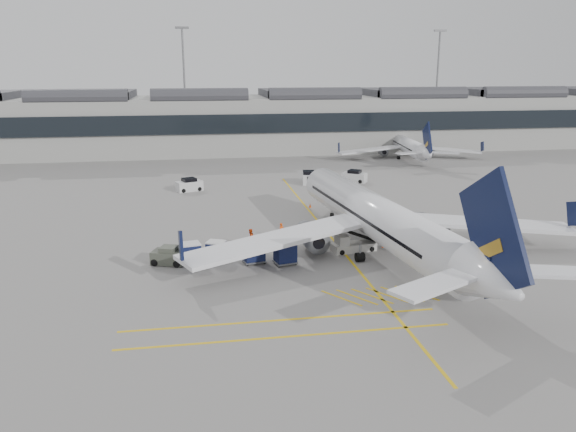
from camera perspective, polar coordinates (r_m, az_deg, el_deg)
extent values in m
plane|color=gray|center=(48.26, -4.83, -5.63)|extent=(220.00, 220.00, 0.00)
cube|color=#9E9E99|center=(117.68, -7.90, 9.21)|extent=(200.00, 20.00, 11.00)
cube|color=black|center=(107.44, -7.74, 9.22)|extent=(200.00, 0.50, 3.60)
cube|color=#38383D|center=(117.24, -8.01, 12.22)|extent=(200.00, 18.00, 1.40)
cylinder|color=slate|center=(131.16, -10.46, 12.74)|extent=(0.44, 0.44, 25.00)
cube|color=slate|center=(131.35, -10.73, 18.28)|extent=(3.00, 0.60, 0.50)
cylinder|color=slate|center=(143.60, 14.87, 12.66)|extent=(0.44, 0.44, 25.00)
cube|color=slate|center=(143.77, 15.22, 17.72)|extent=(3.00, 0.60, 0.50)
cube|color=gold|center=(59.16, 4.03, -1.71)|extent=(0.25, 60.00, 0.01)
cylinder|color=white|center=(53.22, 8.94, -0.06)|extent=(7.15, 31.69, 3.94)
cone|color=white|center=(69.40, 2.92, 3.60)|extent=(4.35, 4.58, 3.94)
cone|color=white|center=(38.04, 20.31, -6.30)|extent=(4.44, 5.41, 3.94)
cube|color=white|center=(48.84, -1.07, -2.40)|extent=(17.83, 10.67, 0.37)
cube|color=white|center=(56.93, 18.74, -0.69)|extent=(18.22, 7.43, 0.37)
cylinder|color=slate|center=(52.01, 2.50, -2.17)|extent=(2.58, 3.98, 2.20)
cylinder|color=slate|center=(56.81, 14.26, -1.15)|extent=(2.58, 3.98, 2.20)
cube|color=black|center=(37.62, 20.16, -1.80)|extent=(1.13, 7.97, 8.78)
cylinder|color=black|center=(64.76, 4.49, 0.05)|extent=(0.36, 0.70, 0.67)
cylinder|color=black|center=(50.74, 7.31, -4.15)|extent=(0.82, 0.91, 0.84)
cylinder|color=black|center=(52.91, 12.57, -3.59)|extent=(0.82, 0.91, 0.84)
cylinder|color=white|center=(110.63, 11.95, 7.07)|extent=(5.42, 23.27, 2.89)
cone|color=white|center=(123.21, 10.39, 7.92)|extent=(3.22, 3.38, 2.89)
cone|color=white|center=(97.85, 13.97, 6.14)|extent=(3.28, 3.99, 2.89)
cube|color=white|center=(107.94, 8.31, 6.67)|extent=(13.37, 5.36, 0.27)
cube|color=white|center=(111.76, 15.73, 6.55)|extent=(13.06, 7.92, 0.27)
cylinder|color=slate|center=(110.10, 9.61, 6.50)|extent=(1.91, 2.93, 1.62)
cylinder|color=slate|center=(112.40, 14.08, 6.43)|extent=(1.91, 2.93, 1.62)
cube|color=black|center=(98.00, 13.97, 7.43)|extent=(0.88, 5.85, 6.45)
cylinder|color=black|center=(119.41, 10.81, 6.63)|extent=(0.27, 0.51, 0.49)
cylinder|color=black|center=(108.60, 11.16, 5.84)|extent=(0.60, 0.67, 0.62)
cylinder|color=black|center=(109.62, 13.12, 5.81)|extent=(0.60, 0.67, 0.62)
cube|color=beige|center=(53.59, 6.66, -3.13)|extent=(4.40, 2.33, 0.77)
cube|color=black|center=(53.80, 7.75, -2.11)|extent=(3.88, 1.82, 1.63)
cube|color=beige|center=(52.86, 5.50, -2.47)|extent=(1.22, 1.58, 0.99)
cylinder|color=black|center=(52.34, 5.50, -3.70)|extent=(0.51, 0.28, 0.48)
cylinder|color=black|center=(53.67, 4.82, -3.21)|extent=(0.51, 0.28, 0.48)
cylinder|color=black|center=(53.65, 8.50, -3.33)|extent=(0.51, 0.28, 0.48)
cylinder|color=black|center=(54.95, 7.76, -2.86)|extent=(0.51, 0.28, 0.48)
cube|color=gray|center=(50.19, -3.48, -4.54)|extent=(2.16, 1.89, 0.13)
cube|color=#111944|center=(49.90, -3.50, -3.57)|extent=(1.99, 1.81, 1.62)
cube|color=silver|center=(49.64, -3.51, -2.64)|extent=(2.05, 1.87, 0.11)
cylinder|color=black|center=(49.45, -4.14, -4.95)|extent=(0.26, 0.16, 0.25)
cylinder|color=black|center=(50.56, -4.54, -4.50)|extent=(0.26, 0.16, 0.25)
cylinder|color=black|center=(49.88, -2.41, -4.74)|extent=(0.26, 0.16, 0.25)
cylinder|color=black|center=(50.98, -2.84, -4.30)|extent=(0.26, 0.16, 0.25)
cube|color=gray|center=(49.78, -0.28, -4.68)|extent=(2.17, 1.93, 0.13)
cube|color=#111944|center=(49.49, -0.29, -3.71)|extent=(2.00, 1.84, 1.60)
cube|color=silver|center=(49.23, -0.29, -2.79)|extent=(2.07, 1.90, 0.11)
cylinder|color=black|center=(49.00, -0.85, -5.10)|extent=(0.26, 0.16, 0.24)
cylinder|color=black|center=(50.07, -1.37, -4.66)|extent=(0.26, 0.16, 0.24)
cylinder|color=black|center=(49.56, 0.81, -4.86)|extent=(0.26, 0.16, 0.24)
cylinder|color=black|center=(50.61, 0.27, -4.43)|extent=(0.26, 0.16, 0.24)
cube|color=gray|center=(51.17, -7.29, -4.27)|extent=(2.08, 1.92, 0.12)
cube|color=#111944|center=(50.91, -7.32, -3.43)|extent=(1.93, 1.82, 1.43)
cube|color=silver|center=(50.68, -7.34, -2.63)|extent=(1.99, 1.88, 0.10)
cylinder|color=black|center=(50.95, -8.23, -4.48)|extent=(0.24, 0.17, 0.22)
cylinder|color=black|center=(51.90, -7.80, -4.09)|extent=(0.24, 0.17, 0.22)
cylinder|color=black|center=(50.48, -6.76, -4.61)|extent=(0.24, 0.17, 0.22)
cylinder|color=black|center=(51.45, -6.35, -4.22)|extent=(0.24, 0.17, 0.22)
cube|color=gray|center=(50.55, -9.84, -4.60)|extent=(2.10, 1.85, 0.13)
cube|color=#111944|center=(50.27, -9.88, -3.68)|extent=(1.93, 1.77, 1.56)
cube|color=silver|center=(50.02, -9.92, -2.79)|extent=(2.00, 1.83, 0.11)
cylinder|color=black|center=(49.89, -10.53, -4.99)|extent=(0.25, 0.15, 0.24)
cylinder|color=black|center=(50.98, -10.80, -4.57)|extent=(0.25, 0.15, 0.24)
cylinder|color=black|center=(50.17, -8.85, -4.80)|extent=(0.25, 0.15, 0.24)
cylinder|color=black|center=(51.26, -9.15, -4.38)|extent=(0.25, 0.15, 0.24)
imported|color=#F54D0C|center=(56.95, -0.67, -1.50)|extent=(0.70, 0.64, 1.60)
imported|color=#E1400B|center=(54.40, -3.84, -2.23)|extent=(1.09, 1.09, 1.78)
cube|color=#474B40|center=(50.77, -12.01, -4.10)|extent=(3.29, 2.62, 1.15)
cube|color=#474B40|center=(50.55, -12.05, -3.37)|extent=(1.77, 1.77, 0.57)
cylinder|color=black|center=(50.63, -13.39, -4.61)|extent=(0.70, 0.49, 0.64)
cylinder|color=black|center=(51.91, -12.72, -4.08)|extent=(0.70, 0.49, 0.64)
cylinder|color=black|center=(49.83, -11.22, -4.80)|extent=(0.70, 0.49, 0.64)
cylinder|color=black|center=(51.13, -10.60, -4.26)|extent=(0.70, 0.49, 0.64)
cone|color=#F24C0A|center=(69.67, 2.26, 1.07)|extent=(0.35, 0.35, 0.49)
cone|color=#F24C0A|center=(55.04, 9.65, -2.92)|extent=(0.33, 0.33, 0.46)
cube|color=silver|center=(80.14, -9.99, 3.02)|extent=(3.96, 2.95, 1.38)
cube|color=black|center=(79.97, -10.02, 3.60)|extent=(2.27, 2.21, 0.59)
cylinder|color=black|center=(79.09, -10.57, 2.54)|extent=(0.63, 0.42, 0.59)
cylinder|color=black|center=(80.54, -10.97, 2.74)|extent=(0.63, 0.42, 0.59)
cylinder|color=black|center=(79.92, -8.98, 2.74)|extent=(0.63, 0.42, 0.59)
cylinder|color=black|center=(81.36, -9.40, 2.93)|extent=(0.63, 0.42, 0.59)
cube|color=silver|center=(84.09, 2.12, 3.81)|extent=(2.42, 3.97, 1.45)
cube|color=black|center=(83.93, 2.13, 4.40)|extent=(2.03, 2.12, 0.62)
cylinder|color=black|center=(83.00, 2.73, 3.36)|extent=(0.32, 0.65, 0.62)
cylinder|color=black|center=(82.92, 1.58, 3.36)|extent=(0.32, 0.65, 0.62)
cylinder|color=black|center=(85.43, 2.64, 3.70)|extent=(0.32, 0.65, 0.62)
cylinder|color=black|center=(85.36, 1.52, 3.70)|extent=(0.32, 0.65, 0.62)
cube|color=silver|center=(85.80, 6.77, 3.92)|extent=(3.94, 3.47, 1.38)
cube|color=black|center=(85.65, 6.78, 4.47)|extent=(2.41, 2.39, 0.59)
cylinder|color=black|center=(85.51, 5.84, 3.64)|extent=(0.61, 0.51, 0.59)
cylinder|color=black|center=(86.97, 6.18, 3.82)|extent=(0.61, 0.51, 0.59)
cylinder|color=black|center=(84.79, 7.35, 3.49)|extent=(0.61, 0.51, 0.59)
cylinder|color=black|center=(86.27, 7.67, 3.68)|extent=(0.61, 0.51, 0.59)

